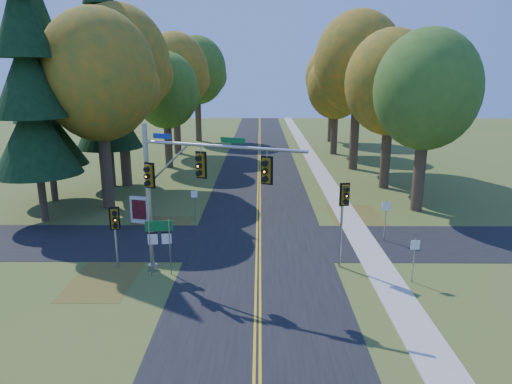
{
  "coord_description": "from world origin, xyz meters",
  "views": [
    {
      "loc": [
        0.08,
        -23.34,
        9.66
      ],
      "look_at": [
        -0.14,
        1.52,
        3.2
      ],
      "focal_mm": 32.0,
      "sensor_mm": 36.0,
      "label": 1
    }
  ],
  "objects_px": {
    "traffic_mast": "(183,182)",
    "east_signal_pole": "(344,204)",
    "info_kiosk": "(140,210)",
    "route_sign_cluster": "(159,236)"
  },
  "relations": [
    {
      "from": "traffic_mast",
      "to": "info_kiosk",
      "type": "bearing_deg",
      "value": 139.5
    },
    {
      "from": "traffic_mast",
      "to": "east_signal_pole",
      "type": "distance_m",
      "value": 7.92
    },
    {
      "from": "traffic_mast",
      "to": "route_sign_cluster",
      "type": "distance_m",
      "value": 3.07
    },
    {
      "from": "traffic_mast",
      "to": "route_sign_cluster",
      "type": "height_order",
      "value": "traffic_mast"
    },
    {
      "from": "traffic_mast",
      "to": "east_signal_pole",
      "type": "height_order",
      "value": "traffic_mast"
    },
    {
      "from": "east_signal_pole",
      "to": "traffic_mast",
      "type": "bearing_deg",
      "value": 177.25
    },
    {
      "from": "route_sign_cluster",
      "to": "info_kiosk",
      "type": "relative_size",
      "value": 1.57
    },
    {
      "from": "info_kiosk",
      "to": "route_sign_cluster",
      "type": "bearing_deg",
      "value": -55.36
    },
    {
      "from": "route_sign_cluster",
      "to": "info_kiosk",
      "type": "bearing_deg",
      "value": 104.57
    },
    {
      "from": "traffic_mast",
      "to": "route_sign_cluster",
      "type": "relative_size",
      "value": 2.68
    }
  ]
}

